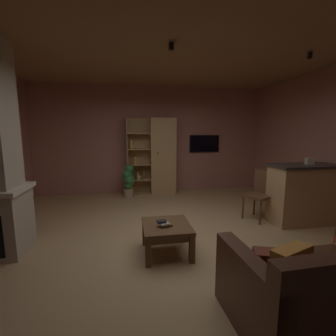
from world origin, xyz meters
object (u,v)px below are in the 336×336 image
(leather_couch, at_px, (323,290))
(table_book_1, at_px, (164,224))
(coffee_table, at_px, (167,230))
(table_book_0, at_px, (167,225))
(table_book_2, at_px, (161,222))
(kitchen_bar_counter, at_px, (310,193))
(dining_chair, at_px, (260,191))
(wall_mounted_tv, at_px, (204,144))
(tissue_box, at_px, (310,161))
(potted_floor_plant, at_px, (128,181))
(bookshelf_cabinet, at_px, (159,157))

(leather_couch, distance_m, table_book_1, 1.77)
(coffee_table, relative_size, table_book_1, 5.93)
(table_book_0, distance_m, table_book_2, 0.09)
(kitchen_bar_counter, bearing_deg, leather_couch, -127.98)
(dining_chair, xyz_separation_m, wall_mounted_tv, (-0.33, 2.40, 0.78))
(dining_chair, bearing_deg, table_book_2, -152.86)
(kitchen_bar_counter, height_order, tissue_box, tissue_box)
(tissue_box, distance_m, potted_floor_plant, 3.90)
(kitchen_bar_counter, height_order, table_book_2, kitchen_bar_counter)
(potted_floor_plant, relative_size, wall_mounted_tv, 0.98)
(leather_couch, relative_size, wall_mounted_tv, 1.85)
(bookshelf_cabinet, height_order, dining_chair, bookshelf_cabinet)
(coffee_table, relative_size, table_book_2, 5.57)
(table_book_0, bearing_deg, coffee_table, 81.75)
(tissue_box, relative_size, potted_floor_plant, 0.14)
(coffee_table, bearing_deg, wall_mounted_tv, 64.42)
(coffee_table, distance_m, potted_floor_plant, 2.90)
(kitchen_bar_counter, bearing_deg, tissue_box, 179.81)
(potted_floor_plant, bearing_deg, table_book_1, -81.07)
(dining_chair, distance_m, wall_mounted_tv, 2.54)
(wall_mounted_tv, bearing_deg, table_book_1, -115.70)
(leather_couch, xyz_separation_m, wall_mounted_tv, (0.49, 4.76, 1.00))
(bookshelf_cabinet, xyz_separation_m, potted_floor_plant, (-0.82, -0.31, -0.55))
(coffee_table, height_order, dining_chair, dining_chair)
(table_book_2, bearing_deg, kitchen_bar_counter, 14.65)
(bookshelf_cabinet, xyz_separation_m, table_book_1, (-0.36, -3.23, -0.53))
(leather_couch, height_order, dining_chair, dining_chair)
(bookshelf_cabinet, height_order, table_book_2, bookshelf_cabinet)
(kitchen_bar_counter, bearing_deg, table_book_1, -164.92)
(bookshelf_cabinet, height_order, table_book_0, bookshelf_cabinet)
(potted_floor_plant, bearing_deg, table_book_0, -80.35)
(table_book_0, bearing_deg, table_book_1, -157.56)
(table_book_0, distance_m, potted_floor_plant, 2.95)
(leather_couch, height_order, potted_floor_plant, leather_couch)
(table_book_2, xyz_separation_m, dining_chair, (2.02, 1.04, 0.05))
(kitchen_bar_counter, relative_size, coffee_table, 2.26)
(kitchen_bar_counter, distance_m, potted_floor_plant, 3.91)
(leather_couch, xyz_separation_m, dining_chair, (0.82, 2.37, 0.22))
(kitchen_bar_counter, height_order, coffee_table, kitchen_bar_counter)
(table_book_1, bearing_deg, dining_chair, 27.85)
(dining_chair, bearing_deg, tissue_box, -22.42)
(kitchen_bar_counter, distance_m, dining_chair, 0.85)
(leather_couch, height_order, table_book_2, leather_couch)
(table_book_1, height_order, potted_floor_plant, potted_floor_plant)
(leather_couch, distance_m, wall_mounted_tv, 4.89)
(bookshelf_cabinet, distance_m, tissue_box, 3.42)
(tissue_box, xyz_separation_m, dining_chair, (-0.72, 0.30, -0.59))
(table_book_1, xyz_separation_m, wall_mounted_tv, (1.66, 3.45, 0.85))
(potted_floor_plant, distance_m, wall_mounted_tv, 2.35)
(table_book_2, xyz_separation_m, potted_floor_plant, (-0.43, 2.91, -0.04))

